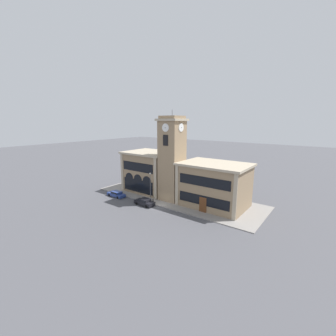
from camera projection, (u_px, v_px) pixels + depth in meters
The scene contains 9 objects.
ground_plane at pixel (158, 206), 46.37m from camera, with size 300.00×300.00×0.00m, color #4C4C51.
sidewalk_kerb at pixel (177, 197), 51.63m from camera, with size 38.91×13.55×0.15m.
clock_tower at pixel (172, 159), 48.25m from camera, with size 5.17×5.17×19.50m.
town_hall_left_wing at pixel (150, 171), 55.73m from camera, with size 12.12×9.64×9.88m.
town_hall_right_wing at pixel (214, 185), 45.60m from camera, with size 13.62×9.64×8.98m.
parked_car_near at pixel (116, 194), 52.02m from camera, with size 4.76×1.82×1.31m.
parked_car_mid at pixel (145, 202), 46.71m from camera, with size 4.43×1.94×1.43m.
street_lamp at pixel (150, 183), 47.28m from camera, with size 0.36×0.36×6.50m.
bollard at pixel (153, 201), 47.32m from camera, with size 0.18×0.18×1.06m.
Camera 1 is at (28.16, -33.58, 17.21)m, focal length 24.00 mm.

